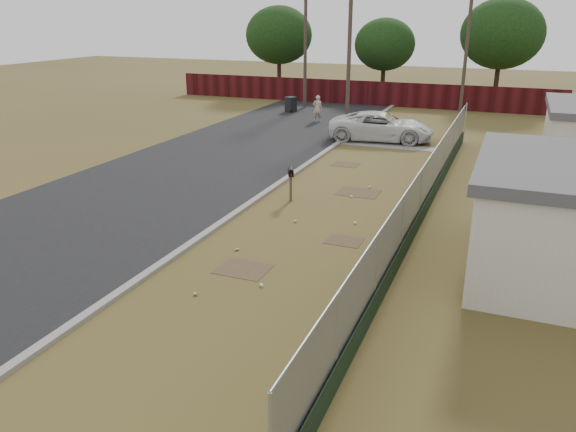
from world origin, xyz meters
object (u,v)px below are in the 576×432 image
at_px(mailbox, 291,175).
at_px(trash_bin, 291,104).
at_px(pickup_truck, 381,127).
at_px(pedestrian, 317,109).
at_px(fire_hydrant, 316,353).

distance_m(mailbox, trash_bin, 20.16).
relative_size(mailbox, trash_bin, 1.21).
relative_size(pickup_truck, trash_bin, 5.30).
xyz_separation_m(pedestrian, trash_bin, (-2.98, 2.86, -0.30)).
bearing_deg(trash_bin, mailbox, -68.34).
bearing_deg(fire_hydrant, mailbox, 114.28).
height_order(pedestrian, trash_bin, pedestrian).
xyz_separation_m(pickup_truck, trash_bin, (-8.12, 7.02, -0.24)).
relative_size(fire_hydrant, trash_bin, 0.89).
relative_size(fire_hydrant, mailbox, 0.73).
xyz_separation_m(mailbox, trash_bin, (-7.44, 18.73, -0.47)).
bearing_deg(pickup_truck, trash_bin, 41.41).
bearing_deg(fire_hydrant, trash_bin, 112.57).
height_order(fire_hydrant, trash_bin, trash_bin).
bearing_deg(pickup_truck, pedestrian, 43.25).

